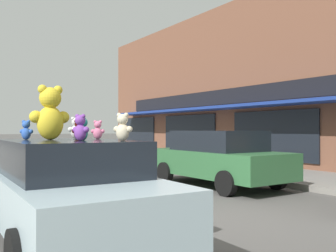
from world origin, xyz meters
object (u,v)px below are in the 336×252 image
at_px(teddy_bear_giant, 50,114).
at_px(teddy_bear_blue, 26,130).
at_px(teddy_bear_cream, 123,127).
at_px(plush_art_car, 67,188).
at_px(teddy_bear_pink, 98,130).
at_px(teddy_bear_red, 79,130).
at_px(teddy_bear_purple, 80,128).
at_px(teddy_bear_white, 76,128).
at_px(teddy_bear_teal, 83,129).
at_px(parked_car_far_center, 218,157).

bearing_deg(teddy_bear_giant, teddy_bear_blue, -45.14).
bearing_deg(teddy_bear_giant, teddy_bear_cream, 121.62).
height_order(plush_art_car, teddy_bear_cream, teddy_bear_cream).
xyz_separation_m(teddy_bear_pink, teddy_bear_red, (-0.27, 0.13, 0.01)).
bearing_deg(teddy_bear_cream, teddy_bear_purple, 11.26).
distance_m(teddy_bear_giant, teddy_bear_cream, 1.32).
height_order(teddy_bear_purple, teddy_bear_blue, teddy_bear_purple).
height_order(plush_art_car, teddy_bear_purple, teddy_bear_purple).
height_order(teddy_bear_giant, teddy_bear_white, teddy_bear_giant).
bearing_deg(teddy_bear_pink, teddy_bear_teal, 73.87).
distance_m(teddy_bear_giant, teddy_bear_white, 0.98).
xyz_separation_m(plush_art_car, parked_car_far_center, (5.41, 2.83, 0.05)).
height_order(teddy_bear_cream, teddy_bear_purple, teddy_bear_cream).
bearing_deg(teddy_bear_pink, teddy_bear_cream, 110.55).
relative_size(plush_art_car, teddy_bear_purple, 12.38).
relative_size(teddy_bear_teal, teddy_bear_white, 0.89).
bearing_deg(teddy_bear_giant, teddy_bear_teal, 123.53).
xyz_separation_m(teddy_bear_giant, teddy_bear_blue, (-0.28, 0.29, -0.25)).
bearing_deg(teddy_bear_white, teddy_bear_pink, 103.44).
relative_size(teddy_bear_cream, teddy_bear_purple, 1.04).
distance_m(teddy_bear_purple, teddy_bear_white, 1.48).
height_order(teddy_bear_purple, teddy_bear_pink, teddy_bear_purple).
height_order(teddy_bear_giant, teddy_bear_teal, teddy_bear_giant).
xyz_separation_m(plush_art_car, teddy_bear_teal, (0.16, -0.22, 0.86)).
relative_size(teddy_bear_giant, teddy_bear_white, 2.19).
xyz_separation_m(teddy_bear_cream, parked_car_far_center, (4.91, 3.66, -0.83)).
height_order(teddy_bear_teal, teddy_bear_red, teddy_bear_teal).
bearing_deg(teddy_bear_teal, teddy_bear_red, -156.81).
xyz_separation_m(teddy_bear_white, parked_car_far_center, (4.91, 1.85, -0.83)).
height_order(teddy_bear_blue, parked_car_far_center, teddy_bear_blue).
bearing_deg(teddy_bear_blue, teddy_bear_giant, 177.81).
xyz_separation_m(teddy_bear_blue, teddy_bear_pink, (1.04, -0.33, 0.00)).
xyz_separation_m(teddy_bear_white, teddy_bear_red, (-0.17, -0.60, -0.03)).
height_order(teddy_bear_pink, parked_car_far_center, teddy_bear_pink).
xyz_separation_m(teddy_bear_purple, teddy_bear_red, (0.28, 0.82, -0.03)).
relative_size(plush_art_car, teddy_bear_teal, 13.64).
relative_size(teddy_bear_white, teddy_bear_red, 1.19).
xyz_separation_m(plush_art_car, teddy_bear_blue, (-0.44, 0.59, 0.84)).
xyz_separation_m(teddy_bear_teal, teddy_bear_red, (0.16, 0.61, -0.01)).
bearing_deg(teddy_bear_purple, plush_art_car, -23.54).
xyz_separation_m(teddy_bear_blue, teddy_bear_red, (0.76, -0.20, 0.01)).
distance_m(teddy_bear_cream, teddy_bear_white, 1.81).
distance_m(plush_art_car, teddy_bear_blue, 1.12).
distance_m(plush_art_car, teddy_bear_teal, 0.90).
height_order(plush_art_car, teddy_bear_white, teddy_bear_white).
distance_m(teddy_bear_white, teddy_bear_pink, 0.73).
xyz_separation_m(teddy_bear_teal, teddy_bear_purple, (-0.12, -0.21, 0.02)).
distance_m(plush_art_car, teddy_bear_purple, 0.98).
bearing_deg(teddy_bear_blue, plush_art_car, 171.13).
bearing_deg(teddy_bear_pink, teddy_bear_white, -55.97).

